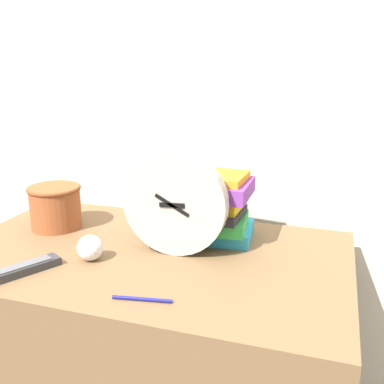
{
  "coord_description": "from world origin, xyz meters",
  "views": [
    {
      "loc": [
        0.46,
        -0.7,
        1.27
      ],
      "look_at": [
        0.1,
        0.4,
        0.93
      ],
      "focal_mm": 42.0,
      "sensor_mm": 36.0,
      "label": 1
    }
  ],
  "objects": [
    {
      "name": "book_stack",
      "position": [
        0.13,
        0.46,
        0.87
      ],
      "size": [
        0.25,
        0.2,
        0.19
      ],
      "color": "#2D9ED1",
      "rests_on": "desk"
    },
    {
      "name": "tv_remote",
      "position": [
        -0.23,
        0.12,
        0.78
      ],
      "size": [
        0.12,
        0.17,
        0.02
      ],
      "color": "#333338",
      "rests_on": "desk"
    },
    {
      "name": "desk_clock",
      "position": [
        0.07,
        0.34,
        0.91
      ],
      "size": [
        0.28,
        0.04,
        0.28
      ],
      "color": "#B7B2A8",
      "rests_on": "desk"
    },
    {
      "name": "wall_back",
      "position": [
        0.0,
        0.71,
        1.2
      ],
      "size": [
        6.0,
        0.04,
        2.4
      ],
      "color": "silver",
      "rests_on": "ground_plane"
    },
    {
      "name": "pen",
      "position": [
        0.09,
        0.08,
        0.78
      ],
      "size": [
        0.13,
        0.03,
        0.01
      ],
      "color": "navy",
      "rests_on": "desk"
    },
    {
      "name": "desk",
      "position": [
        0.0,
        0.32,
        0.39
      ],
      "size": [
        1.06,
        0.64,
        0.77
      ],
      "color": "brown",
      "rests_on": "ground_plane"
    },
    {
      "name": "basket",
      "position": [
        -0.34,
        0.41,
        0.84
      ],
      "size": [
        0.16,
        0.16,
        0.13
      ],
      "color": "#994C28",
      "rests_on": "desk"
    },
    {
      "name": "crumpled_paper_ball",
      "position": [
        -0.12,
        0.23,
        0.81
      ],
      "size": [
        0.07,
        0.07,
        0.07
      ],
      "color": "white",
      "rests_on": "desk"
    }
  ]
}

